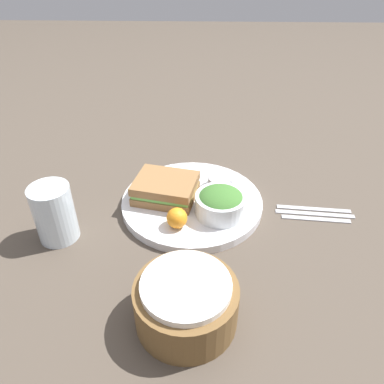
{
  "coord_description": "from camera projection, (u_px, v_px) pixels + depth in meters",
  "views": [
    {
      "loc": [
        -0.02,
        0.69,
        0.54
      ],
      "look_at": [
        0.0,
        0.0,
        0.04
      ],
      "focal_mm": 35.0,
      "sensor_mm": 36.0,
      "label": 1
    }
  ],
  "objects": [
    {
      "name": "salad_bowl",
      "position": [
        221.0,
        202.0,
        0.8
      ],
      "size": [
        0.11,
        0.11,
        0.06
      ],
      "color": "white",
      "rests_on": "plate"
    },
    {
      "name": "fork",
      "position": [
        314.0,
        209.0,
        0.86
      ],
      "size": [
        0.17,
        0.03,
        0.01
      ],
      "primitive_type": "cube",
      "rotation": [
        0.0,
        0.0,
        3.06
      ],
      "color": "#B2B2B7",
      "rests_on": "ground_plane"
    },
    {
      "name": "bread_basket",
      "position": [
        184.0,
        302.0,
        0.6
      ],
      "size": [
        0.17,
        0.17,
        0.09
      ],
      "color": "brown",
      "rests_on": "ground_plane"
    },
    {
      "name": "spoon",
      "position": [
        316.0,
        219.0,
        0.83
      ],
      "size": [
        0.15,
        0.02,
        0.01
      ],
      "primitive_type": "cube",
      "rotation": [
        0.0,
        0.0,
        3.06
      ],
      "color": "#B2B2B7",
      "rests_on": "ground_plane"
    },
    {
      "name": "plate",
      "position": [
        192.0,
        202.0,
        0.87
      ],
      "size": [
        0.32,
        0.32,
        0.02
      ],
      "primitive_type": "cylinder",
      "color": "silver",
      "rests_on": "ground_plane"
    },
    {
      "name": "knife",
      "position": [
        315.0,
        214.0,
        0.85
      ],
      "size": [
        0.18,
        0.03,
        0.01
      ],
      "primitive_type": "cube",
      "rotation": [
        0.0,
        0.0,
        3.06
      ],
      "color": "#B2B2B7",
      "rests_on": "ground_plane"
    },
    {
      "name": "dressing_cup",
      "position": [
        220.0,
        182.0,
        0.89
      ],
      "size": [
        0.06,
        0.06,
        0.03
      ],
      "primitive_type": "cylinder",
      "color": "#99999E",
      "rests_on": "plate"
    },
    {
      "name": "sandwich",
      "position": [
        166.0,
        188.0,
        0.86
      ],
      "size": [
        0.16,
        0.14,
        0.05
      ],
      "color": "olive",
      "rests_on": "plate"
    },
    {
      "name": "ground_plane",
      "position": [
        192.0,
        206.0,
        0.87
      ],
      "size": [
        4.0,
        4.0,
        0.0
      ],
      "primitive_type": "plane",
      "color": "#4C4238"
    },
    {
      "name": "orange_wedge",
      "position": [
        177.0,
        218.0,
        0.77
      ],
      "size": [
        0.04,
        0.04,
        0.04
      ],
      "primitive_type": "sphere",
      "color": "orange",
      "rests_on": "plate"
    },
    {
      "name": "drink_glass",
      "position": [
        54.0,
        213.0,
        0.75
      ],
      "size": [
        0.08,
        0.08,
        0.12
      ],
      "primitive_type": "cylinder",
      "color": "silver",
      "rests_on": "ground_plane"
    }
  ]
}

